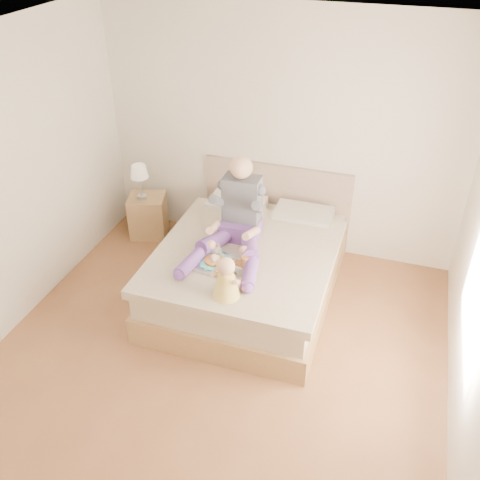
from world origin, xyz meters
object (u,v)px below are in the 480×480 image
(adult, at_px, (236,221))
(baby, at_px, (227,280))
(nightstand, at_px, (148,216))
(tray, at_px, (224,264))
(bed, at_px, (251,265))

(adult, xyz_separation_m, baby, (0.18, -0.79, -0.10))
(nightstand, distance_m, adult, 1.68)
(baby, bearing_deg, tray, 125.07)
(nightstand, bearing_deg, adult, -44.58)
(nightstand, height_order, adult, adult)
(bed, xyz_separation_m, nightstand, (-1.51, 0.66, -0.06))
(tray, height_order, baby, baby)
(nightstand, relative_size, baby, 1.31)
(adult, xyz_separation_m, tray, (0.01, -0.40, -0.23))
(bed, relative_size, adult, 2.02)
(nightstand, bearing_deg, baby, -60.90)
(tray, xyz_separation_m, baby, (0.17, -0.39, 0.13))
(bed, relative_size, tray, 4.11)
(tray, relative_size, baby, 1.35)
(bed, relative_size, baby, 5.54)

